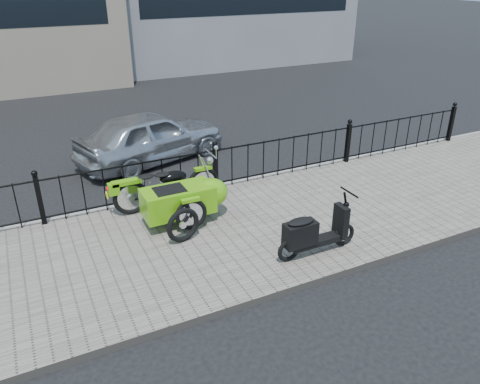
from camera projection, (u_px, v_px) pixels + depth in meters
name	position (u px, v px, depth m)	size (l,w,h in m)	color
ground	(243.00, 219.00, 9.14)	(120.00, 120.00, 0.00)	black
sidewalk	(255.00, 228.00, 8.71)	(30.00, 3.80, 0.12)	#665E56
curb	(213.00, 188.00, 10.28)	(30.00, 0.10, 0.12)	gray
iron_fence	(215.00, 168.00, 9.94)	(14.11, 0.11, 1.08)	black
motorcycle_sidecar	(185.00, 195.00, 8.74)	(2.28, 1.48, 0.98)	black
scooter	(313.00, 233.00, 7.64)	(1.51, 0.44, 1.03)	black
spare_tire	(183.00, 225.00, 8.04)	(0.64, 0.64, 0.09)	black
sedan_car	(151.00, 136.00, 11.64)	(1.52, 3.77, 1.29)	silver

